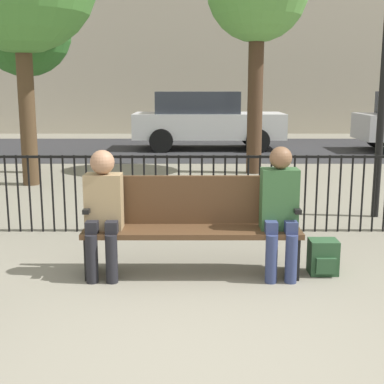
{
  "coord_description": "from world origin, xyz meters",
  "views": [
    {
      "loc": [
        0.0,
        -3.25,
        1.76
      ],
      "look_at": [
        0.0,
        1.6,
        0.8
      ],
      "focal_mm": 50.0,
      "sensor_mm": 36.0,
      "label": 1
    }
  ],
  "objects_px": {
    "park_bench": "(192,221)",
    "backpack": "(323,257)",
    "seated_person_1": "(280,205)",
    "tree_1": "(25,31)",
    "seated_person_0": "(103,206)",
    "parked_car_0": "(206,119)"
  },
  "relations": [
    {
      "from": "backpack",
      "to": "tree_1",
      "type": "xyz_separation_m",
      "value": [
        -4.57,
        6.12,
        2.67
      ]
    },
    {
      "from": "tree_1",
      "to": "parked_car_0",
      "type": "relative_size",
      "value": 0.9
    },
    {
      "from": "seated_person_1",
      "to": "backpack",
      "type": "height_order",
      "value": "seated_person_1"
    },
    {
      "from": "backpack",
      "to": "seated_person_1",
      "type": "bearing_deg",
      "value": -171.77
    },
    {
      "from": "park_bench",
      "to": "tree_1",
      "type": "height_order",
      "value": "tree_1"
    },
    {
      "from": "parked_car_0",
      "to": "tree_1",
      "type": "bearing_deg",
      "value": -131.04
    },
    {
      "from": "backpack",
      "to": "tree_1",
      "type": "height_order",
      "value": "tree_1"
    },
    {
      "from": "seated_person_1",
      "to": "backpack",
      "type": "distance_m",
      "value": 0.69
    },
    {
      "from": "park_bench",
      "to": "backpack",
      "type": "bearing_deg",
      "value": -3.03
    },
    {
      "from": "backpack",
      "to": "park_bench",
      "type": "bearing_deg",
      "value": 176.97
    },
    {
      "from": "seated_person_0",
      "to": "backpack",
      "type": "xyz_separation_m",
      "value": [
        2.07,
        0.07,
        -0.51
      ]
    },
    {
      "from": "parked_car_0",
      "to": "backpack",
      "type": "bearing_deg",
      "value": -85.2
    },
    {
      "from": "backpack",
      "to": "parked_car_0",
      "type": "relative_size",
      "value": 0.08
    },
    {
      "from": "seated_person_1",
      "to": "backpack",
      "type": "relative_size",
      "value": 3.7
    },
    {
      "from": "tree_1",
      "to": "park_bench",
      "type": "bearing_deg",
      "value": -61.26
    },
    {
      "from": "seated_person_0",
      "to": "backpack",
      "type": "height_order",
      "value": "seated_person_0"
    },
    {
      "from": "tree_1",
      "to": "backpack",
      "type": "bearing_deg",
      "value": -53.24
    },
    {
      "from": "park_bench",
      "to": "backpack",
      "type": "relative_size",
      "value": 6.14
    },
    {
      "from": "tree_1",
      "to": "parked_car_0",
      "type": "xyz_separation_m",
      "value": [
        3.7,
        4.25,
        -1.99
      ]
    },
    {
      "from": "seated_person_0",
      "to": "park_bench",
      "type": "bearing_deg",
      "value": 9.12
    },
    {
      "from": "seated_person_1",
      "to": "tree_1",
      "type": "xyz_separation_m",
      "value": [
        -4.13,
        6.18,
        2.15
      ]
    },
    {
      "from": "seated_person_1",
      "to": "parked_car_0",
      "type": "distance_m",
      "value": 10.44
    }
  ]
}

